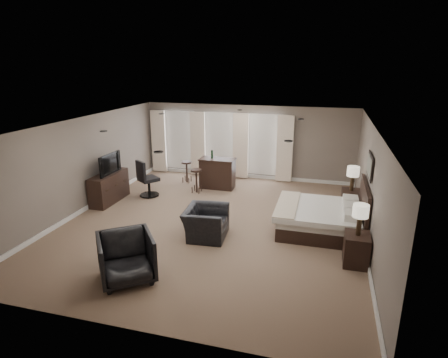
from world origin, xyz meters
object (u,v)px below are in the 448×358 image
(bar_stool_left, at_px, (187,172))
(desk_chair, at_px, (149,178))
(bar_counter, at_px, (218,173))
(bed, at_px, (316,206))
(nightstand_near, at_px, (356,249))
(armchair_near, at_px, (206,218))
(armchair_far, at_px, (126,256))
(dresser, at_px, (109,188))
(bar_stool_right, at_px, (196,181))
(nightstand_far, at_px, (350,202))
(tv, at_px, (108,171))
(lamp_far, at_px, (352,179))
(lamp_near, at_px, (360,220))

(bar_stool_left, bearing_deg, desk_chair, -111.18)
(bar_counter, distance_m, bar_stool_left, 1.25)
(bed, bearing_deg, nightstand_near, -58.46)
(nightstand_near, relative_size, armchair_near, 0.60)
(nightstand_near, xyz_separation_m, armchair_far, (-4.26, -1.78, 0.18))
(bed, distance_m, dresser, 6.05)
(bed, distance_m, bar_stool_right, 4.25)
(armchair_near, bearing_deg, bar_counter, 7.68)
(nightstand_far, distance_m, bar_stool_right, 4.70)
(tv, bearing_deg, bar_counter, -52.78)
(nightstand_far, relative_size, lamp_far, 0.95)
(nightstand_far, distance_m, bar_counter, 4.30)
(bed, height_order, armchair_near, bed)
(tv, height_order, bar_counter, tv)
(nightstand_near, xyz_separation_m, lamp_far, (0.00, 2.90, 0.66))
(lamp_far, height_order, bar_stool_left, lamp_far)
(armchair_near, bearing_deg, nightstand_far, -58.16)
(armchair_far, xyz_separation_m, bar_counter, (0.10, 5.78, -0.01))
(nightstand_far, bearing_deg, lamp_near, -90.00)
(bed, relative_size, tv, 1.91)
(armchair_near, bearing_deg, lamp_near, -101.34)
(bed, bearing_deg, armchair_far, -136.19)
(bar_counter, relative_size, desk_chair, 0.99)
(tv, height_order, bar_stool_left, tv)
(lamp_near, relative_size, bar_stool_left, 0.88)
(bar_stool_left, distance_m, bar_stool_right, 1.15)
(tv, bearing_deg, desk_chair, -50.62)
(bar_stool_right, distance_m, desk_chair, 1.51)
(bed, bearing_deg, bar_stool_right, 153.10)
(bed, xyz_separation_m, tv, (-6.03, 0.45, 0.30))
(armchair_near, xyz_separation_m, bar_counter, (-0.76, 3.58, 0.02))
(dresser, height_order, bar_stool_right, dresser)
(nightstand_near, bearing_deg, dresser, 164.65)
(lamp_far, relative_size, tv, 0.64)
(nightstand_near, relative_size, bar_stool_left, 0.89)
(armchair_near, height_order, armchair_far, armchair_far)
(tv, relative_size, bar_counter, 0.92)
(armchair_near, distance_m, bar_counter, 3.66)
(tv, distance_m, bar_stool_left, 2.91)
(bed, bearing_deg, dresser, 175.74)
(nightstand_near, height_order, lamp_near, lamp_near)
(armchair_near, relative_size, bar_stool_right, 1.43)
(bed, height_order, bar_stool_left, bed)
(nightstand_far, distance_m, dresser, 6.99)
(nightstand_near, distance_m, lamp_near, 0.66)
(tv, distance_m, armchair_far, 4.56)
(bar_stool_left, height_order, desk_chair, desk_chair)
(dresser, relative_size, bar_stool_right, 1.96)
(nightstand_near, relative_size, nightstand_far, 1.02)
(bar_counter, bearing_deg, tv, -142.78)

